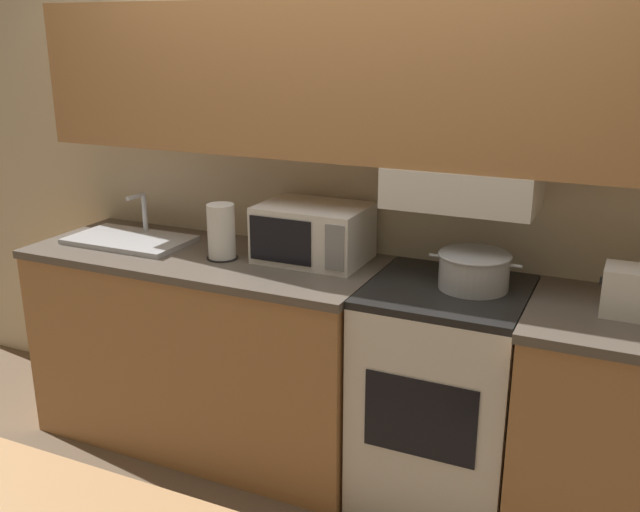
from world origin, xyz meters
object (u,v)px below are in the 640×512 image
Objects in this scene: sink_basin at (130,239)px; paper_towel_roll at (221,232)px; cooking_pot at (474,270)px; stove_range at (441,394)px; microwave at (313,233)px.

paper_towel_roll is at bearing -3.02° from sink_basin.
paper_towel_roll reaches higher than cooking_pot.
stove_range is at bearing -156.97° from cooking_pot.
stove_range is 0.87m from microwave.
cooking_pot is 1.10m from paper_towel_roll.
sink_basin is at bearing -179.45° from stove_range.
sink_basin is 0.55m from paper_towel_roll.
sink_basin reaches higher than cooking_pot.
cooking_pot is at bearing 1.87° from sink_basin.
stove_range is at bearing 2.45° from paper_towel_roll.
stove_range is 2.03× the size of microwave.
stove_range is 2.59× the size of cooking_pot.
stove_range is at bearing 0.55° from sink_basin.
stove_range is 1.62m from sink_basin.
stove_range is at bearing -9.51° from microwave.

